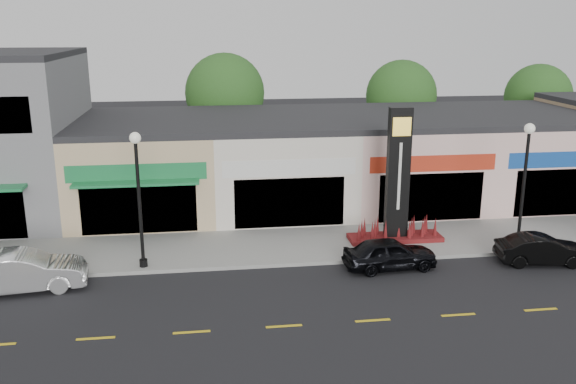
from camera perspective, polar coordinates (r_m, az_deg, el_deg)
The scene contains 16 objects.
ground at distance 23.63m, azimuth 5.99°, elevation -8.56°, with size 120.00×120.00×0.00m, color black.
sidewalk at distance 27.54m, azimuth 3.87°, elevation -4.79°, with size 52.00×4.30×0.15m, color gray.
curb at distance 25.49m, azimuth 4.88°, elevation -6.52°, with size 52.00×0.20×0.15m, color gray.
shop_beige at distance 33.35m, azimuth -13.05°, elevation 2.59°, with size 7.00×10.85×4.80m.
shop_cream at distance 33.42m, azimuth -1.01°, elevation 3.02°, with size 7.00×10.01×4.80m.
shop_pink_w at distance 34.92m, azimuth 10.49°, elevation 3.30°, with size 7.00×10.01×4.80m.
shop_pink_e at distance 37.68m, azimuth 20.69°, elevation 3.44°, with size 7.00×10.01×4.80m.
tree_rear_west at distance 40.71m, azimuth -5.92°, elevation 9.19°, with size 5.20×5.20×7.83m.
tree_rear_mid at distance 42.84m, azimuth 10.55°, elevation 8.87°, with size 4.80×4.80×7.29m.
tree_rear_east at distance 46.94m, azimuth 22.34°, elevation 8.23°, with size 4.60×4.60×6.94m.
lamp_west_near at distance 24.38m, azimuth -13.82°, elevation 0.49°, with size 0.44×0.44×5.47m.
lamp_east_near at distance 27.64m, azimuth 21.29°, elevation 1.61°, with size 0.44×0.44×5.47m.
pylon_sign at distance 27.47m, azimuth 10.16°, elevation -0.24°, with size 4.20×1.30×6.00m.
car_white_van at distance 24.75m, azimuth -23.60°, elevation -6.82°, with size 4.56×1.59×1.50m, color silver.
car_black_sedan at distance 25.03m, azimuth 9.51°, elevation -5.70°, with size 3.77×1.52×1.28m, color black.
car_black_conv at distance 27.29m, azimuth 22.69°, elevation -5.01°, with size 3.69×1.29×1.21m, color black.
Camera 1 is at (-5.30, -20.95, 9.56)m, focal length 38.00 mm.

